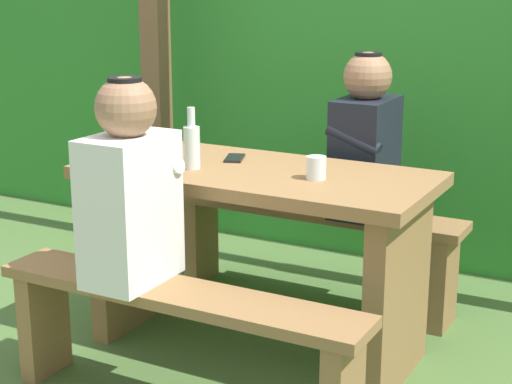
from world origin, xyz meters
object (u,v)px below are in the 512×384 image
at_px(bench_near, 178,325).
at_px(drinking_glass, 316,168).
at_px(person_black_coat, 365,141).
at_px(picnic_table, 256,229).
at_px(person_white_shirt, 130,189).
at_px(bench_far, 314,234).
at_px(cell_phone, 235,158).
at_px(bottle_left, 192,145).

height_order(bench_near, drinking_glass, drinking_glass).
bearing_deg(drinking_glass, person_black_coat, 93.39).
height_order(picnic_table, bench_near, picnic_table).
height_order(bench_near, person_white_shirt, person_white_shirt).
height_order(picnic_table, person_black_coat, person_black_coat).
xyz_separation_m(person_white_shirt, person_black_coat, (0.42, 1.14, 0.00)).
xyz_separation_m(bench_far, person_black_coat, (0.24, -0.00, 0.47)).
relative_size(person_white_shirt, drinking_glass, 8.26).
height_order(drinking_glass, cell_phone, drinking_glass).
bearing_deg(person_white_shirt, bench_far, 80.73).
bearing_deg(person_white_shirt, bottle_left, 94.89).
bearing_deg(drinking_glass, picnic_table, 173.46).
height_order(bench_far, person_black_coat, person_black_coat).
bearing_deg(bench_near, bench_far, 90.00).
relative_size(bench_far, cell_phone, 10.00).
bearing_deg(picnic_table, bench_far, 90.00).
bearing_deg(person_white_shirt, cell_phone, 87.69).
bearing_deg(bottle_left, person_white_shirt, -85.11).
relative_size(bench_near, bottle_left, 5.74).
bearing_deg(drinking_glass, bench_far, 114.16).
distance_m(bench_far, person_white_shirt, 1.25).
xyz_separation_m(bench_near, bottle_left, (-0.23, 0.46, 0.53)).
bearing_deg(cell_phone, person_white_shirt, -112.92).
relative_size(bottle_left, cell_phone, 1.74).
distance_m(person_white_shirt, person_black_coat, 1.22).
bearing_deg(picnic_table, person_white_shirt, -108.12).
relative_size(person_white_shirt, person_black_coat, 1.00).
distance_m(bench_far, person_black_coat, 0.52).
bearing_deg(bottle_left, person_black_coat, 55.83).
distance_m(picnic_table, drinking_glass, 0.40).
height_order(person_white_shirt, person_black_coat, same).
distance_m(person_white_shirt, drinking_glass, 0.71).
relative_size(person_white_shirt, bottle_left, 2.95).
bearing_deg(picnic_table, bench_near, -90.00).
bearing_deg(bottle_left, bench_near, -64.00).
bearing_deg(cell_phone, picnic_table, -55.36).
height_order(bench_near, bottle_left, bottle_left).
relative_size(drinking_glass, cell_phone, 0.62).
xyz_separation_m(picnic_table, person_white_shirt, (-0.19, -0.57, 0.28)).
distance_m(drinking_glass, cell_phone, 0.46).
distance_m(bench_far, drinking_glass, 0.82).
xyz_separation_m(person_white_shirt, drinking_glass, (0.46, 0.54, 0.01)).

